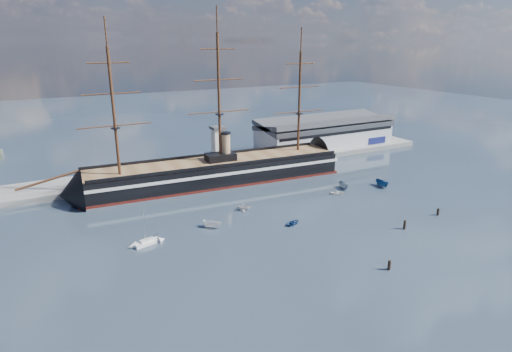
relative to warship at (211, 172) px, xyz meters
name	(u,v)px	position (x,y,z in m)	size (l,w,h in m)	color
ground	(252,198)	(5.54, -20.00, -4.04)	(600.00, 600.00, 0.00)	#283441
quay	(232,166)	(15.54, 16.00, -4.04)	(180.00, 18.00, 2.00)	slate
warehouse	(325,133)	(63.54, 20.00, 3.95)	(63.00, 21.00, 11.60)	#B7BABC
quay_tower	(218,146)	(8.54, 13.00, 5.72)	(5.00, 5.00, 15.00)	silver
warship	(211,172)	(0.00, 0.00, 0.00)	(113.40, 22.33, 53.94)	black
sailboat	(147,242)	(-31.78, -36.06, -3.38)	(6.69, 3.30, 10.28)	white
motorboat_a	(212,228)	(-14.14, -34.50, -4.04)	(6.33, 2.32, 2.53)	white
motorboat_b	(293,224)	(6.02, -42.76, -4.04)	(2.81, 1.13, 1.31)	navy
motorboat_c	(343,188)	(36.93, -26.10, -4.04)	(6.48, 2.38, 2.59)	slate
motorboat_d	(244,210)	(-1.25, -27.58, -4.04)	(6.64, 2.88, 2.43)	silver
motorboat_e	(338,194)	(31.83, -29.68, -4.04)	(2.94, 1.18, 1.37)	silver
motorboat_f	(382,187)	(49.61, -30.79, -4.04)	(6.97, 2.56, 2.79)	navy
piling_near_mid	(389,270)	(11.05, -72.78, -4.04)	(0.64, 0.64, 2.97)	black
piling_near_right	(404,229)	(30.02, -59.20, -4.04)	(0.64, 0.64, 3.24)	black
piling_far_right	(437,215)	(45.52, -56.96, -4.04)	(0.64, 0.64, 2.78)	black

